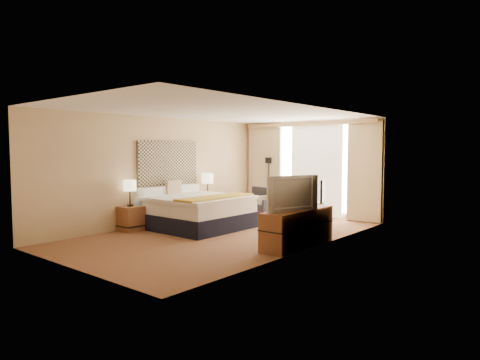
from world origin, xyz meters
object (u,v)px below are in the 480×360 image
Objects in this scene: nightstand_right at (209,207)px; loveseat at (260,207)px; media_dresser at (298,228)px; desk_chair at (317,205)px; bed at (195,211)px; lamp_right at (208,179)px; floor_lamp at (269,173)px; television at (289,193)px; lamp_left at (130,186)px; nightstand_left at (132,218)px.

loveseat is (0.93, 1.03, -0.02)m from nightstand_right.
media_dresser is 1.62× the size of desk_chair.
bed is 3.48× the size of lamp_right.
nightstand_right is at bearing -108.57° from floor_lamp.
desk_chair is (2.89, 0.67, 0.22)m from nightstand_right.
television is at bearing -24.68° from nightstand_right.
lamp_left is at bearing -163.71° from media_dresser.
loveseat is 2.16× the size of lamp_right.
media_dresser is 2.85× the size of lamp_right.
media_dresser is 3.07× the size of lamp_left.
floor_lamp is (0.62, 1.85, 0.85)m from nightstand_right.
loveseat is at bearing 75.28° from lamp_left.
bed is 1.96× the size of television.
nightstand_left is 0.49× the size of television.
television is at bearing -102.43° from media_dresser.
nightstand_right is at bearing 84.47° from television.
television reaches higher than loveseat.
lamp_right is (0.01, 2.47, 0.03)m from lamp_left.
nightstand_left is 2.56m from lamp_right.
nightstand_left is at bearing -90.00° from nightstand_right.
bed is 2.93m from television.
media_dresser is at bearing -89.46° from desk_chair.
lamp_right is at bearing 89.90° from nightstand_left.
media_dresser is at bearing -2.70° from bed.
desk_chair is (1.96, -0.36, 0.24)m from loveseat.
floor_lamp reaches higher than lamp_left.
nightstand_right is at bearing 90.00° from nightstand_left.
lamp_right is at bearing 85.23° from television.
floor_lamp is (-0.31, 0.82, 0.87)m from loveseat.
media_dresser is 1.32× the size of loveseat.
television is at bearing -92.42° from desk_chair.
nightstand_left is at bearing 80.55° from lamp_left.
lamp_right is (-0.62, -1.91, -0.09)m from floor_lamp.
nightstand_left is 0.87× the size of lamp_right.
bed is (0.81, -1.31, 0.12)m from nightstand_right.
bed is at bearing -58.39° from nightstand_right.
television is at bearing -31.22° from loveseat.
television is at bearing -23.92° from lamp_right.
media_dresser is 2.90m from bed.
bed is at bearing 101.86° from television.
floor_lamp is 4.65m from television.
media_dresser is 0.71m from television.
lamp_right is (-0.93, -1.09, 0.78)m from loveseat.
bed reaches higher than nightstand_right.
media_dresser is 4.58m from floor_lamp.
nightstand_right is 0.50× the size of desk_chair.
television is at bearing -7.29° from bed.
floor_lamp reaches higher than desk_chair.
desk_chair is 0.99× the size of television.
lamp_right is 0.56× the size of television.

